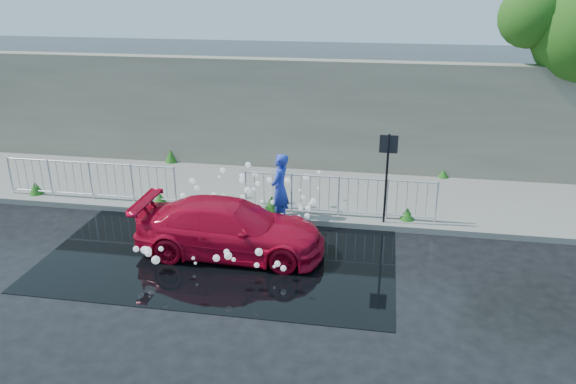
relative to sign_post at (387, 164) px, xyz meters
name	(u,v)px	position (x,y,z in m)	size (l,w,h in m)	color
ground	(188,272)	(-4.20, -3.10, -1.72)	(90.00, 90.00, 0.00)	black
pavement	(243,189)	(-4.20, 1.90, -1.65)	(30.00, 4.00, 0.15)	slate
curb	(225,215)	(-4.20, -0.10, -1.64)	(30.00, 0.25, 0.16)	slate
retaining_wall	(258,113)	(-4.20, 4.10, 0.18)	(30.00, 0.60, 3.50)	#666456
puddle	(223,253)	(-3.70, -2.10, -1.72)	(8.00, 5.00, 0.01)	black
sign_post	(387,164)	(0.00, 0.00, 0.00)	(0.45, 0.06, 2.50)	black
railing_left	(91,179)	(-8.20, 0.25, -0.99)	(5.05, 0.05, 1.10)	silver
railing_right	(339,195)	(-1.20, 0.25, -0.99)	(5.05, 0.05, 1.10)	silver
weeds	(223,185)	(-4.68, 1.43, -1.39)	(12.17, 3.93, 0.44)	#174311
water_spray	(236,208)	(-3.63, -1.07, -1.00)	(3.67, 5.80, 1.10)	white
red_car	(230,228)	(-3.50, -2.04, -1.09)	(1.78, 4.39, 1.27)	#B20723
person	(280,189)	(-2.70, -0.10, -0.79)	(0.68, 0.45, 1.88)	#273DC3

